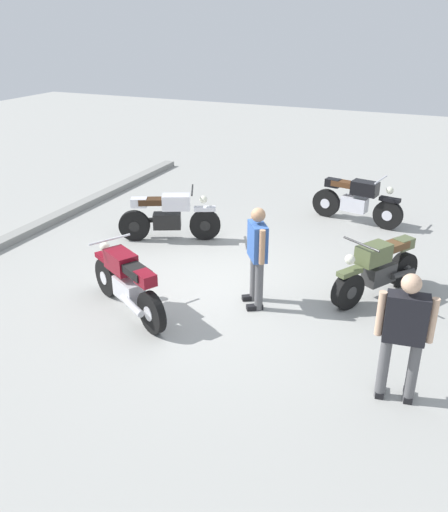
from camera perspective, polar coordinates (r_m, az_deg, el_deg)
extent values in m
plane|color=#9E9E99|center=(9.11, -1.67, -3.52)|extent=(40.00, 40.00, 0.00)
cube|color=gray|center=(11.63, -22.67, 1.28)|extent=(14.00, 0.30, 0.15)
cylinder|color=black|center=(8.99, -12.40, -2.22)|extent=(0.42, 0.62, 0.64)
cylinder|color=black|center=(7.84, -7.74, -6.00)|extent=(0.42, 0.62, 0.64)
cylinder|color=silver|center=(8.99, -12.40, -2.22)|extent=(0.23, 0.26, 0.22)
cylinder|color=silver|center=(7.84, -7.74, -6.00)|extent=(0.23, 0.26, 0.22)
cube|color=silver|center=(8.32, -10.12, -3.51)|extent=(0.52, 0.63, 0.32)
cube|color=maroon|center=(8.31, -10.97, -0.54)|extent=(0.55, 0.64, 0.30)
cube|color=maroon|center=(8.85, -12.60, -0.19)|extent=(0.35, 0.46, 0.08)
cube|color=black|center=(7.93, -9.49, -1.50)|extent=(0.52, 0.65, 0.12)
cube|color=maroon|center=(7.70, -8.41, -2.40)|extent=(0.35, 0.39, 0.18)
cylinder|color=silver|center=(7.96, -9.82, -5.24)|extent=(0.37, 0.54, 0.16)
cylinder|color=silver|center=(8.49, -12.12, 1.73)|extent=(0.63, 0.37, 0.04)
sphere|color=silver|center=(8.75, -12.64, 0.95)|extent=(0.16, 0.16, 0.16)
cylinder|color=black|center=(8.62, 13.08, -3.64)|extent=(0.60, 0.45, 0.60)
cylinder|color=black|center=(9.59, 18.53, -1.36)|extent=(0.60, 0.45, 0.60)
cylinder|color=#333333|center=(8.62, 13.08, -3.64)|extent=(0.27, 0.26, 0.21)
cylinder|color=#333333|center=(9.59, 18.53, -1.36)|extent=(0.27, 0.26, 0.21)
cube|color=#333333|center=(9.09, 16.23, -1.80)|extent=(0.62, 0.53, 0.32)
cube|color=#515B38|center=(8.78, 15.70, 0.21)|extent=(0.64, 0.56, 0.30)
cube|color=#515B38|center=(8.48, 13.29, -1.67)|extent=(0.46, 0.36, 0.08)
cube|color=brown|center=(9.11, 17.53, 0.99)|extent=(0.65, 0.53, 0.12)
cube|color=#515B38|center=(9.34, 18.65, 1.29)|extent=(0.39, 0.35, 0.18)
cylinder|color=#333333|center=(9.32, 18.56, -1.80)|extent=(0.53, 0.38, 0.16)
cylinder|color=#333333|center=(8.45, 14.45, 1.24)|extent=(0.39, 0.62, 0.04)
sphere|color=silver|center=(8.37, 13.32, -0.36)|extent=(0.16, 0.16, 0.16)
cylinder|color=black|center=(11.01, -2.04, 3.34)|extent=(0.38, 0.63, 0.64)
cylinder|color=black|center=(11.11, -9.55, 3.22)|extent=(0.38, 0.63, 0.64)
cylinder|color=black|center=(11.01, -2.04, 3.34)|extent=(0.22, 0.26, 0.22)
cylinder|color=black|center=(11.11, -9.55, 3.22)|extent=(0.22, 0.26, 0.22)
cube|color=black|center=(11.01, -6.09, 3.77)|extent=(0.49, 0.63, 0.32)
cube|color=silver|center=(10.86, -5.13, 5.76)|extent=(0.53, 0.64, 0.30)
cube|color=silver|center=(10.89, -2.07, 5.06)|extent=(0.33, 0.47, 0.08)
cube|color=#382314|center=(10.89, -7.51, 5.82)|extent=(0.49, 0.65, 0.12)
cube|color=silver|center=(10.93, -9.07, 5.68)|extent=(0.34, 0.38, 0.18)
cylinder|color=black|center=(11.22, -8.06, 3.80)|extent=(0.34, 0.55, 0.16)
cylinder|color=black|center=(10.77, -3.41, 7.06)|extent=(0.65, 0.33, 0.04)
sphere|color=silver|center=(10.82, -2.21, 6.06)|extent=(0.16, 0.16, 0.16)
cylinder|color=black|center=(12.10, 17.11, 4.21)|extent=(0.24, 0.65, 0.64)
cylinder|color=black|center=(12.57, 10.86, 5.60)|extent=(0.24, 0.65, 0.64)
cylinder|color=silver|center=(12.10, 17.11, 4.21)|extent=(0.18, 0.25, 0.22)
cylinder|color=silver|center=(12.57, 10.86, 5.60)|extent=(0.18, 0.25, 0.22)
cube|color=silver|center=(12.30, 13.76, 5.41)|extent=(0.38, 0.60, 0.32)
cube|color=black|center=(12.12, 14.82, 7.01)|extent=(0.42, 0.61, 0.30)
cube|color=black|center=(11.99, 17.31, 5.78)|extent=(0.24, 0.46, 0.08)
cube|color=#4C2D19|center=(12.26, 12.86, 7.51)|extent=(0.37, 0.64, 0.12)
cube|color=black|center=(12.37, 11.57, 7.68)|extent=(0.28, 0.36, 0.18)
cylinder|color=silver|center=(12.60, 12.34, 5.76)|extent=(0.21, 0.57, 0.16)
cylinder|color=silver|center=(11.95, 16.43, 7.84)|extent=(0.69, 0.17, 0.04)
sphere|color=silver|center=(11.94, 17.31, 6.71)|extent=(0.16, 0.16, 0.16)
cylinder|color=#59595B|center=(6.78, 19.47, -11.67)|extent=(0.15, 0.15, 0.83)
cube|color=black|center=(7.05, 19.02, -13.89)|extent=(0.27, 0.13, 0.08)
cylinder|color=#59595B|center=(6.76, 16.64, -11.39)|extent=(0.15, 0.15, 0.83)
cube|color=black|center=(7.02, 16.28, -13.62)|extent=(0.27, 0.13, 0.08)
cube|color=black|center=(6.39, 18.87, -6.31)|extent=(0.28, 0.49, 0.59)
cylinder|color=#D8AD8C|center=(6.41, 21.39, -6.44)|extent=(0.10, 0.10, 0.56)
cylinder|color=#D8AD8C|center=(6.37, 16.39, -5.91)|extent=(0.10, 0.10, 0.56)
sphere|color=#D8AD8C|center=(6.19, 19.41, -2.81)|extent=(0.23, 0.23, 0.23)
cylinder|color=#59595B|center=(8.60, 3.23, -2.28)|extent=(0.18, 0.18, 0.81)
cube|color=black|center=(8.76, 2.79, -4.45)|extent=(0.23, 0.27, 0.08)
cylinder|color=#59595B|center=(8.33, 3.76, -3.24)|extent=(0.18, 0.18, 0.81)
cube|color=black|center=(8.49, 3.30, -5.47)|extent=(0.23, 0.27, 0.08)
cube|color=#3359A5|center=(8.17, 3.61, 1.58)|extent=(0.50, 0.44, 0.57)
cylinder|color=tan|center=(8.41, 3.15, 2.39)|extent=(0.13, 0.13, 0.54)
cylinder|color=tan|center=(7.92, 4.10, 0.95)|extent=(0.13, 0.13, 0.54)
sphere|color=tan|center=(8.02, 3.69, 4.40)|extent=(0.22, 0.22, 0.22)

